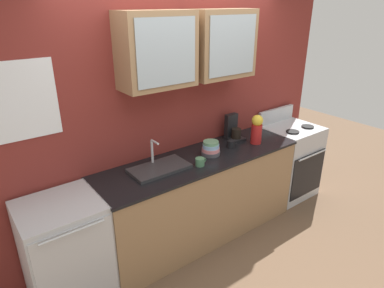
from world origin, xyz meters
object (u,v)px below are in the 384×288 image
cup_near_sink (200,162)px  stove_range (289,160)px  cup_near_bowls (231,144)px  bowl_stack (211,148)px  vase (257,129)px  sink_faucet (159,168)px  coffee_maker (233,130)px  dishwasher (66,253)px

cup_near_sink → stove_range: bearing=4.8°
cup_near_bowls → bowl_stack: bearing=-179.5°
vase → cup_near_sink: 0.85m
bowl_stack → vase: size_ratio=0.59×
cup_near_bowls → sink_faucet: bearing=178.4°
bowl_stack → cup_near_bowls: (0.29, 0.00, -0.03)m
cup_near_sink → sink_faucet: bearing=155.5°
vase → coffee_maker: 0.28m
cup_near_sink → coffee_maker: size_ratio=0.42×
cup_near_sink → coffee_maker: (0.72, 0.30, 0.07)m
dishwasher → vase: bearing=-1.7°
cup_near_sink → dishwasher: bearing=174.4°
vase → dishwasher: (-2.15, 0.07, -0.63)m
cup_near_sink → dishwasher: size_ratio=0.13×
dishwasher → coffee_maker: bearing=5.0°
dishwasher → coffee_maker: (2.03, 0.18, 0.57)m
stove_range → dishwasher: (-2.90, -0.00, -0.01)m
dishwasher → coffee_maker: coffee_maker is taller
sink_faucet → vase: (1.20, -0.10, 0.15)m
bowl_stack → cup_near_sink: bearing=-150.9°
sink_faucet → coffee_maker: 1.09m
bowl_stack → coffee_maker: (0.48, 0.17, 0.04)m
cup_near_bowls → cup_near_sink: bearing=-165.5°
sink_faucet → cup_near_sink: 0.39m
dishwasher → cup_near_sink: bearing=-5.6°
cup_near_bowls → vase: bearing=-14.0°
cup_near_sink → coffee_maker: coffee_maker is taller
bowl_stack → vase: bearing=-7.0°
vase → dishwasher: vase is taller
vase → cup_near_bowls: (-0.30, 0.08, -0.13)m
cup_near_bowls → coffee_maker: coffee_maker is taller
cup_near_sink → cup_near_bowls: (0.54, 0.14, 0.00)m
stove_range → bowl_stack: 1.44m
bowl_stack → vase: (0.60, -0.07, 0.10)m
bowl_stack → dishwasher: 1.64m
sink_faucet → cup_near_bowls: 0.90m
stove_range → vase: vase is taller
stove_range → cup_near_sink: 1.67m
sink_faucet → dishwasher: 1.07m
cup_near_sink → coffee_maker: bearing=22.9°
stove_range → cup_near_bowls: bearing=179.6°
stove_range → cup_near_sink: bearing=-175.2°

